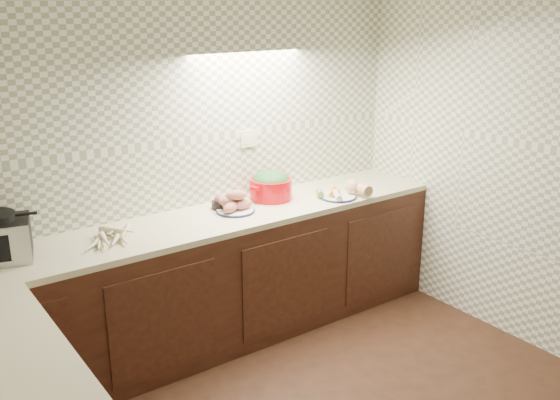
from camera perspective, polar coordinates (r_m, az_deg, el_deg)
room at (r=2.71m, az=7.98°, el=4.02°), size 3.60×3.60×2.60m
counter at (r=3.35m, az=-10.26°, el=-15.28°), size 3.60×3.60×0.90m
parsnip_pile at (r=3.85m, az=-14.53°, el=-3.08°), size 0.28×0.36×0.07m
sweet_potato_plate at (r=4.21m, az=-4.18°, el=-0.36°), size 0.27×0.27×0.16m
onion_bowl at (r=4.29m, az=-5.42°, el=-0.29°), size 0.13×0.13×0.10m
dutch_oven at (r=4.46m, az=-0.85°, el=1.35°), size 0.37×0.36×0.21m
veg_plate at (r=4.55m, az=5.94°, el=0.83°), size 0.37×0.29×0.12m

